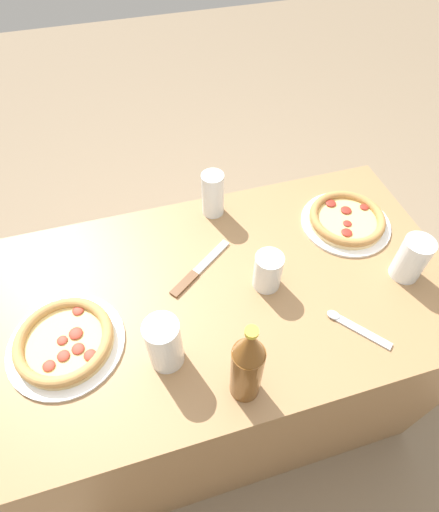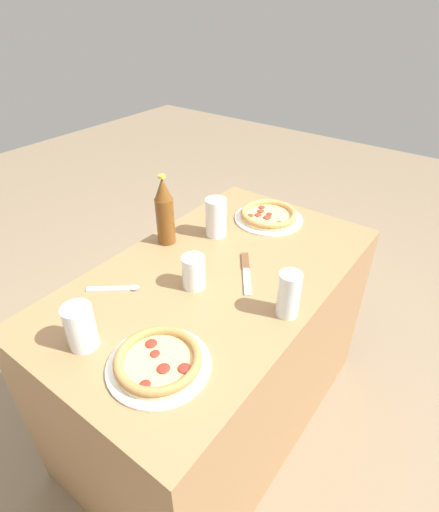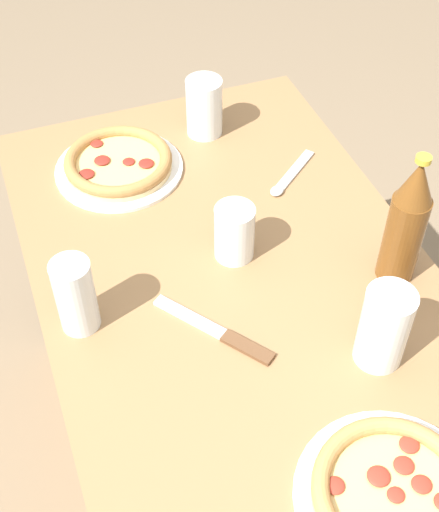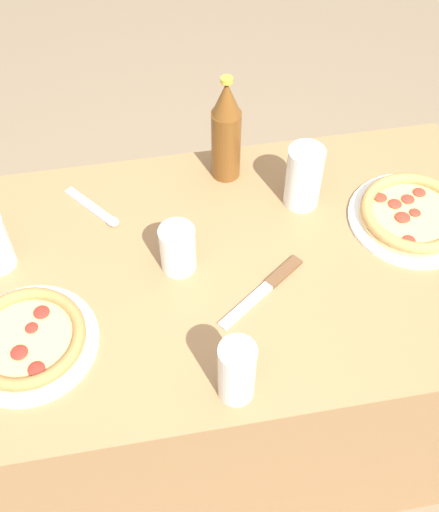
{
  "view_description": "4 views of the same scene",
  "coord_description": "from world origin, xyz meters",
  "px_view_note": "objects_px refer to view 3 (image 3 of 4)",
  "views": [
    {
      "loc": [
        -0.2,
        -0.58,
        1.67
      ],
      "look_at": [
        -0.02,
        0.04,
        0.87
      ],
      "focal_mm": 28.0,
      "sensor_mm": 36.0,
      "label": 1
    },
    {
      "loc": [
        0.87,
        0.66,
        1.59
      ],
      "look_at": [
        -0.02,
        -0.0,
        0.84
      ],
      "focal_mm": 28.0,
      "sensor_mm": 36.0,
      "label": 2
    },
    {
      "loc": [
        -0.76,
        0.33,
        1.75
      ],
      "look_at": [
        0.02,
        0.04,
        0.87
      ],
      "focal_mm": 50.0,
      "sensor_mm": 36.0,
      "label": 3
    },
    {
      "loc": [
        0.16,
        0.82,
        1.86
      ],
      "look_at": [
        0.01,
        0.01,
        0.83
      ],
      "focal_mm": 45.0,
      "sensor_mm": 36.0,
      "label": 4
    }
  ],
  "objects_px": {
    "pizza_margherita": "(118,164)",
    "glass_iced_tea": "(383,331)",
    "glass_cola": "(204,109)",
    "glass_water": "(76,298)",
    "beer_bottle": "(407,223)",
    "pizza_pepperoni": "(394,494)",
    "spoon": "(288,178)",
    "knife": "(218,332)",
    "glass_red_wine": "(234,233)"
  },
  "relations": [
    {
      "from": "pizza_margherita",
      "to": "glass_iced_tea",
      "type": "relative_size",
      "value": 1.77
    },
    {
      "from": "glass_red_wine",
      "to": "glass_cola",
      "type": "distance_m",
      "value": 0.39
    },
    {
      "from": "spoon",
      "to": "glass_iced_tea",
      "type": "bearing_deg",
      "value": 174.24
    },
    {
      "from": "knife",
      "to": "pizza_pepperoni",
      "type": "bearing_deg",
      "value": -160.52
    },
    {
      "from": "pizza_pepperoni",
      "to": "glass_water",
      "type": "relative_size",
      "value": 1.93
    },
    {
      "from": "glass_iced_tea",
      "to": "glass_red_wine",
      "type": "bearing_deg",
      "value": 24.54
    },
    {
      "from": "glass_cola",
      "to": "spoon",
      "type": "relative_size",
      "value": 0.9
    },
    {
      "from": "pizza_margherita",
      "to": "glass_water",
      "type": "relative_size",
      "value": 1.85
    },
    {
      "from": "glass_iced_tea",
      "to": "beer_bottle",
      "type": "distance_m",
      "value": 0.2
    },
    {
      "from": "glass_red_wine",
      "to": "pizza_margherita",
      "type": "bearing_deg",
      "value": 24.27
    },
    {
      "from": "pizza_margherita",
      "to": "glass_iced_tea",
      "type": "xyz_separation_m",
      "value": [
        -0.61,
        -0.28,
        0.05
      ]
    },
    {
      "from": "pizza_pepperoni",
      "to": "beer_bottle",
      "type": "distance_m",
      "value": 0.46
    },
    {
      "from": "glass_cola",
      "to": "beer_bottle",
      "type": "xyz_separation_m",
      "value": [
        -0.53,
        -0.18,
        0.07
      ]
    },
    {
      "from": "glass_red_wine",
      "to": "knife",
      "type": "relative_size",
      "value": 0.55
    },
    {
      "from": "glass_water",
      "to": "knife",
      "type": "bearing_deg",
      "value": -115.79
    },
    {
      "from": "beer_bottle",
      "to": "spoon",
      "type": "distance_m",
      "value": 0.34
    },
    {
      "from": "pizza_pepperoni",
      "to": "glass_water",
      "type": "distance_m",
      "value": 0.58
    },
    {
      "from": "beer_bottle",
      "to": "spoon",
      "type": "bearing_deg",
      "value": 13.29
    },
    {
      "from": "pizza_margherita",
      "to": "beer_bottle",
      "type": "height_order",
      "value": "beer_bottle"
    },
    {
      "from": "pizza_margherita",
      "to": "glass_red_wine",
      "type": "distance_m",
      "value": 0.34
    },
    {
      "from": "pizza_margherita",
      "to": "glass_red_wine",
      "type": "xyz_separation_m",
      "value": [
        -0.31,
        -0.14,
        0.03
      ]
    },
    {
      "from": "spoon",
      "to": "knife",
      "type": "bearing_deg",
      "value": 139.67
    },
    {
      "from": "pizza_pepperoni",
      "to": "spoon",
      "type": "height_order",
      "value": "pizza_pepperoni"
    },
    {
      "from": "glass_red_wine",
      "to": "glass_iced_tea",
      "type": "relative_size",
      "value": 0.73
    },
    {
      "from": "pizza_margherita",
      "to": "spoon",
      "type": "height_order",
      "value": "pizza_margherita"
    },
    {
      "from": "glass_iced_tea",
      "to": "spoon",
      "type": "distance_m",
      "value": 0.47
    },
    {
      "from": "glass_iced_tea",
      "to": "beer_bottle",
      "type": "relative_size",
      "value": 0.56
    },
    {
      "from": "pizza_margherita",
      "to": "glass_water",
      "type": "bearing_deg",
      "value": 156.09
    },
    {
      "from": "beer_bottle",
      "to": "spoon",
      "type": "height_order",
      "value": "beer_bottle"
    },
    {
      "from": "glass_cola",
      "to": "beer_bottle",
      "type": "distance_m",
      "value": 0.56
    },
    {
      "from": "beer_bottle",
      "to": "pizza_pepperoni",
      "type": "bearing_deg",
      "value": 149.8
    },
    {
      "from": "glass_cola",
      "to": "knife",
      "type": "distance_m",
      "value": 0.57
    },
    {
      "from": "pizza_pepperoni",
      "to": "glass_red_wine",
      "type": "relative_size",
      "value": 2.52
    },
    {
      "from": "pizza_margherita",
      "to": "spoon",
      "type": "distance_m",
      "value": 0.36
    },
    {
      "from": "knife",
      "to": "glass_water",
      "type": "bearing_deg",
      "value": 64.21
    },
    {
      "from": "glass_cola",
      "to": "pizza_margherita",
      "type": "bearing_deg",
      "value": 106.93
    },
    {
      "from": "glass_red_wine",
      "to": "glass_iced_tea",
      "type": "distance_m",
      "value": 0.33
    },
    {
      "from": "glass_water",
      "to": "beer_bottle",
      "type": "relative_size",
      "value": 0.54
    },
    {
      "from": "pizza_margherita",
      "to": "glass_water",
      "type": "height_order",
      "value": "glass_water"
    },
    {
      "from": "pizza_pepperoni",
      "to": "glass_iced_tea",
      "type": "relative_size",
      "value": 1.85
    },
    {
      "from": "glass_iced_tea",
      "to": "knife",
      "type": "distance_m",
      "value": 0.28
    },
    {
      "from": "pizza_margherita",
      "to": "beer_bottle",
      "type": "distance_m",
      "value": 0.62
    },
    {
      "from": "spoon",
      "to": "beer_bottle",
      "type": "bearing_deg",
      "value": -166.71
    },
    {
      "from": "glass_iced_tea",
      "to": "glass_water",
      "type": "bearing_deg",
      "value": 61.81
    },
    {
      "from": "glass_cola",
      "to": "pizza_pepperoni",
      "type": "bearing_deg",
      "value": 177.48
    },
    {
      "from": "pizza_margherita",
      "to": "knife",
      "type": "height_order",
      "value": "pizza_margherita"
    },
    {
      "from": "pizza_margherita",
      "to": "glass_cola",
      "type": "bearing_deg",
      "value": -73.07
    },
    {
      "from": "glass_water",
      "to": "knife",
      "type": "relative_size",
      "value": 0.71
    },
    {
      "from": "glass_cola",
      "to": "knife",
      "type": "height_order",
      "value": "glass_cola"
    },
    {
      "from": "beer_bottle",
      "to": "spoon",
      "type": "relative_size",
      "value": 1.84
    }
  ]
}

